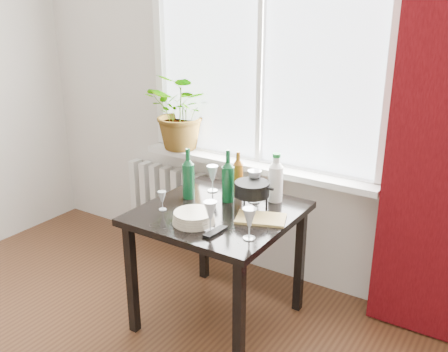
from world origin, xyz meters
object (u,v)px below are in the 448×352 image
Objects in this scene: wineglass_front_right at (210,216)px; fondue_pot at (252,195)px; wineglass_far_right at (249,223)px; cutting_board at (261,218)px; wineglass_front_left at (162,201)px; wine_bottle_right at (228,176)px; bottle_amber at (238,171)px; wineglass_back_left at (212,178)px; tv_remote at (215,232)px; radiator at (173,201)px; potted_plant at (183,112)px; wine_bottle_left at (188,173)px; wineglass_back_center at (254,186)px; table at (218,225)px; plate_stack at (194,218)px; cleaning_bottle at (276,177)px.

fondue_pot is at bearing 85.86° from wineglass_front_right.
wineglass_far_right reaches higher than wineglass_front_right.
cutting_board is (0.15, 0.27, -0.08)m from wineglass_front_right.
wineglass_front_left is 0.52m from fondue_pot.
wine_bottle_right is 1.39× the size of fondue_pot.
bottle_amber is 0.17m from wineglass_back_left.
radiator is at bearing 142.59° from tv_remote.
wine_bottle_left is at bearing -50.67° from potted_plant.
wineglass_back_center is at bearing -28.39° from bottle_amber.
wineglass_front_left is at bearing -133.80° from wineglass_back_center.
potted_plant reaches higher than bottle_amber.
cutting_board is at bearing 71.42° from tv_remote.
wineglass_back_center is at bearing -22.93° from radiator.
wine_bottle_right is (-0.03, 0.15, 0.25)m from table.
table is 3.62× the size of plate_stack.
cleaning_bottle reaches higher than wineglass_front_right.
cleaning_bottle is 0.54m from wineglass_far_right.
bottle_amber is 1.30× the size of wineglass_back_center.
fondue_pot is at bearing -15.54° from wineglass_back_left.
wine_bottle_left is 0.98× the size of wine_bottle_right.
wineglass_back_left is 0.41m from wineglass_front_left.
cleaning_bottle is at bearing -3.02° from bottle_amber.
wineglass_front_left is 0.50× the size of fondue_pot.
fondue_pot reaches higher than table.
radiator is 0.94× the size of table.
wine_bottle_left is 1.83× the size of wineglass_back_left.
cleaning_bottle is (0.91, -0.30, -0.23)m from potted_plant.
wineglass_back_left is at bearing 79.26° from wineglass_front_left.
wineglass_front_left is at bearing 170.06° from plate_stack.
potted_plant is (0.15, -0.03, 0.74)m from radiator.
bottle_amber is at bearing 176.98° from cleaning_bottle.
potted_plant is 2.40× the size of fondue_pot.
wine_bottle_left reaches higher than wineglass_front_left.
plate_stack is (-0.02, -0.22, 0.12)m from table.
wine_bottle_left reaches higher than plate_stack.
fondue_pot reaches higher than cutting_board.
bottle_amber reaches higher than wineglass_far_right.
cleaning_bottle is at bearing 27.44° from wine_bottle_left.
wine_bottle_right reaches higher than cleaning_bottle.
wineglass_back_center reaches higher than tv_remote.
wineglass_back_center is at bearing 46.20° from wineglass_front_left.
wineglass_back_center is 0.75× the size of cutting_board.
wineglass_far_right and wineglass_back_left have the same top height.
cleaning_bottle is at bearing 10.22° from wineglass_back_left.
bottle_amber is at bearing 151.61° from wineglass_back_center.
cutting_board is at bearing -42.24° from bottle_amber.
wineglass_front_left is at bearing -135.38° from cleaning_bottle.
fondue_pot is 0.19m from cutting_board.
radiator is 4.64× the size of wineglass_back_left.
wineglass_back_left reaches higher than fondue_pot.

